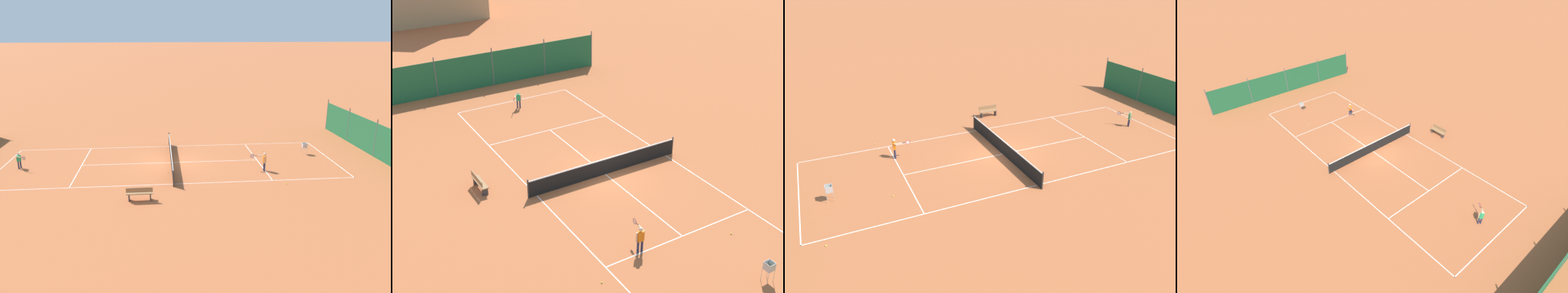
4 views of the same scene
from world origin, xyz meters
TOP-DOWN VIEW (x-y plane):
  - ground_plane at (0.00, 0.00)m, footprint 600.00×600.00m
  - court_line_markings at (0.00, 0.00)m, footprint 8.25×23.85m
  - tennis_net at (0.00, 0.00)m, footprint 9.18×0.08m
  - windscreen_fence_near at (-0.00, -15.50)m, footprint 17.28×0.08m
  - player_near_service at (-0.25, 10.55)m, footprint 0.81×0.80m
  - player_far_baseline at (-2.29, -6.28)m, footprint 0.50×1.04m
  - tennis_ball_mid_court at (-2.04, 0.28)m, footprint 0.07×0.07m
  - tennis_ball_by_net_left at (1.97, -7.43)m, footprint 0.07×0.07m
  - tennis_ball_service_box at (-4.75, -7.13)m, footprint 0.07×0.07m
  - tennis_ball_alley_left at (4.60, -10.92)m, footprint 0.07×0.07m
  - ball_hopper at (1.02, -10.41)m, footprint 0.36×0.36m
  - courtside_bench at (-6.34, 1.99)m, footprint 0.36×1.50m

SIDE VIEW (x-z plane):
  - ground_plane at x=0.00m, z-range 0.00..0.00m
  - court_line_markings at x=0.00m, z-range 0.00..0.01m
  - tennis_ball_mid_court at x=-2.04m, z-range 0.00..0.07m
  - tennis_ball_by_net_left at x=1.97m, z-range 0.00..0.07m
  - tennis_ball_service_box at x=-4.75m, z-range 0.00..0.07m
  - tennis_ball_alley_left at x=4.60m, z-range 0.00..0.07m
  - courtside_bench at x=-6.34m, z-range 0.03..0.87m
  - tennis_net at x=0.00m, z-range -0.03..1.03m
  - ball_hopper at x=1.02m, z-range 0.21..1.10m
  - player_near_service at x=-0.25m, z-range 0.10..1.26m
  - player_far_baseline at x=-2.29m, z-range 0.11..1.40m
  - windscreen_fence_near at x=0.00m, z-range -0.14..2.76m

